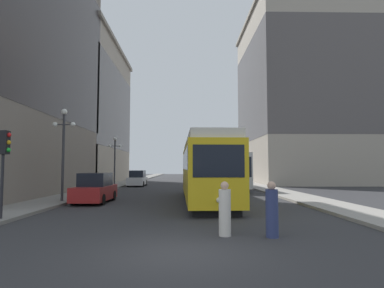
{
  "coord_description": "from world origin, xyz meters",
  "views": [
    {
      "loc": [
        0.11,
        -8.44,
        2.17
      ],
      "look_at": [
        0.41,
        6.47,
        3.23
      ],
      "focal_mm": 30.74,
      "sensor_mm": 36.0,
      "label": 1
    }
  ],
  "objects_px": {
    "parked_car_left_near": "(138,179)",
    "lamp_post_left_near": "(64,140)",
    "transit_bus": "(228,170)",
    "streetcar": "(205,168)",
    "pedestrian_crossing_far": "(225,210)",
    "pedestrian_crossing_near": "(272,211)",
    "lamp_post_left_far": "(115,154)",
    "traffic_light_near_left": "(4,151)",
    "parked_car_left_mid": "(95,189)"
  },
  "relations": [
    {
      "from": "transit_bus",
      "to": "pedestrian_crossing_near",
      "type": "height_order",
      "value": "transit_bus"
    },
    {
      "from": "streetcar",
      "to": "parked_car_left_near",
      "type": "distance_m",
      "value": 18.96
    },
    {
      "from": "streetcar",
      "to": "transit_bus",
      "type": "xyz_separation_m",
      "value": [
        3.03,
        12.18,
        -0.15
      ]
    },
    {
      "from": "parked_car_left_near",
      "to": "lamp_post_left_far",
      "type": "xyz_separation_m",
      "value": [
        -1.9,
        -3.69,
        2.76
      ]
    },
    {
      "from": "streetcar",
      "to": "parked_car_left_near",
      "type": "bearing_deg",
      "value": 110.02
    },
    {
      "from": "parked_car_left_mid",
      "to": "pedestrian_crossing_far",
      "type": "relative_size",
      "value": 2.62
    },
    {
      "from": "pedestrian_crossing_far",
      "to": "lamp_post_left_far",
      "type": "xyz_separation_m",
      "value": [
        -8.76,
        24.44,
        2.8
      ]
    },
    {
      "from": "parked_car_left_mid",
      "to": "pedestrian_crossing_near",
      "type": "relative_size",
      "value": 2.6
    },
    {
      "from": "streetcar",
      "to": "transit_bus",
      "type": "height_order",
      "value": "streetcar"
    },
    {
      "from": "transit_bus",
      "to": "pedestrian_crossing_far",
      "type": "distance_m",
      "value": 22.91
    },
    {
      "from": "parked_car_left_near",
      "to": "lamp_post_left_near",
      "type": "relative_size",
      "value": 0.87
    },
    {
      "from": "transit_bus",
      "to": "traffic_light_near_left",
      "type": "relative_size",
      "value": 3.43
    },
    {
      "from": "pedestrian_crossing_near",
      "to": "pedestrian_crossing_far",
      "type": "bearing_deg",
      "value": 138.56
    },
    {
      "from": "lamp_post_left_near",
      "to": "lamp_post_left_far",
      "type": "xyz_separation_m",
      "value": [
        -0.0,
        14.73,
        -0.24
      ]
    },
    {
      "from": "streetcar",
      "to": "pedestrian_crossing_far",
      "type": "distance_m",
      "value": 10.58
    },
    {
      "from": "lamp_post_left_far",
      "to": "traffic_light_near_left",
      "type": "bearing_deg",
      "value": -89.42
    },
    {
      "from": "streetcar",
      "to": "lamp_post_left_far",
      "type": "distance_m",
      "value": 16.53
    },
    {
      "from": "transit_bus",
      "to": "parked_car_left_near",
      "type": "height_order",
      "value": "transit_bus"
    },
    {
      "from": "parked_car_left_near",
      "to": "parked_car_left_mid",
      "type": "height_order",
      "value": "same"
    },
    {
      "from": "pedestrian_crossing_far",
      "to": "lamp_post_left_near",
      "type": "bearing_deg",
      "value": 18.83
    },
    {
      "from": "streetcar",
      "to": "pedestrian_crossing_near",
      "type": "height_order",
      "value": "streetcar"
    },
    {
      "from": "lamp_post_left_near",
      "to": "parked_car_left_near",
      "type": "bearing_deg",
      "value": 84.11
    },
    {
      "from": "streetcar",
      "to": "traffic_light_near_left",
      "type": "bearing_deg",
      "value": -138.92
    },
    {
      "from": "streetcar",
      "to": "pedestrian_crossing_near",
      "type": "xyz_separation_m",
      "value": [
        1.44,
        -10.76,
        -1.3
      ]
    },
    {
      "from": "parked_car_left_near",
      "to": "traffic_light_near_left",
      "type": "bearing_deg",
      "value": -93.91
    },
    {
      "from": "parked_car_left_near",
      "to": "pedestrian_crossing_near",
      "type": "xyz_separation_m",
      "value": [
        8.3,
        -28.39,
        -0.04
      ]
    },
    {
      "from": "parked_car_left_near",
      "to": "lamp_post_left_near",
      "type": "bearing_deg",
      "value": -96.01
    },
    {
      "from": "streetcar",
      "to": "transit_bus",
      "type": "distance_m",
      "value": 12.55
    },
    {
      "from": "pedestrian_crossing_far",
      "to": "traffic_light_near_left",
      "type": "xyz_separation_m",
      "value": [
        -8.54,
        2.72,
        2.03
      ]
    },
    {
      "from": "transit_bus",
      "to": "traffic_light_near_left",
      "type": "xyz_separation_m",
      "value": [
        -11.57,
        -19.96,
        0.89
      ]
    },
    {
      "from": "pedestrian_crossing_far",
      "to": "traffic_light_near_left",
      "type": "relative_size",
      "value": 0.49
    },
    {
      "from": "pedestrian_crossing_near",
      "to": "parked_car_left_near",
      "type": "bearing_deg",
      "value": 75.09
    },
    {
      "from": "streetcar",
      "to": "traffic_light_near_left",
      "type": "xyz_separation_m",
      "value": [
        -8.54,
        -7.78,
        0.73
      ]
    },
    {
      "from": "parked_car_left_mid",
      "to": "pedestrian_crossing_near",
      "type": "xyz_separation_m",
      "value": [
        8.3,
        -10.32,
        -0.04
      ]
    },
    {
      "from": "traffic_light_near_left",
      "to": "pedestrian_crossing_far",
      "type": "bearing_deg",
      "value": -17.69
    },
    {
      "from": "lamp_post_left_far",
      "to": "streetcar",
      "type": "bearing_deg",
      "value": -57.86
    },
    {
      "from": "lamp_post_left_far",
      "to": "pedestrian_crossing_near",
      "type": "bearing_deg",
      "value": -67.57
    },
    {
      "from": "pedestrian_crossing_near",
      "to": "traffic_light_near_left",
      "type": "height_order",
      "value": "traffic_light_near_left"
    },
    {
      "from": "lamp_post_left_far",
      "to": "pedestrian_crossing_far",
      "type": "bearing_deg",
      "value": -70.29
    },
    {
      "from": "lamp_post_left_far",
      "to": "parked_car_left_mid",
      "type": "bearing_deg",
      "value": -82.47
    },
    {
      "from": "pedestrian_crossing_near",
      "to": "lamp_post_left_far",
      "type": "distance_m",
      "value": 26.87
    },
    {
      "from": "parked_car_left_near",
      "to": "pedestrian_crossing_near",
      "type": "relative_size",
      "value": 2.84
    },
    {
      "from": "streetcar",
      "to": "parked_car_left_near",
      "type": "relative_size",
      "value": 2.96
    },
    {
      "from": "transit_bus",
      "to": "parked_car_left_mid",
      "type": "xyz_separation_m",
      "value": [
        -9.89,
        -12.62,
        -1.1
      ]
    },
    {
      "from": "transit_bus",
      "to": "streetcar",
      "type": "bearing_deg",
      "value": -104.66
    },
    {
      "from": "streetcar",
      "to": "transit_bus",
      "type": "bearing_deg",
      "value": 74.8
    },
    {
      "from": "parked_car_left_near",
      "to": "parked_car_left_mid",
      "type": "bearing_deg",
      "value": -90.12
    },
    {
      "from": "lamp_post_left_near",
      "to": "lamp_post_left_far",
      "type": "height_order",
      "value": "lamp_post_left_near"
    },
    {
      "from": "transit_bus",
      "to": "lamp_post_left_near",
      "type": "distance_m",
      "value": 17.63
    },
    {
      "from": "pedestrian_crossing_far",
      "to": "lamp_post_left_far",
      "type": "relative_size",
      "value": 0.33
    }
  ]
}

